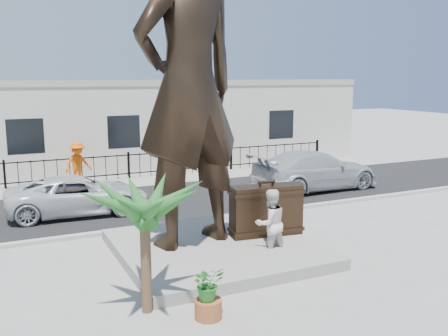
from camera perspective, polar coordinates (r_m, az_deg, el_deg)
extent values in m
plane|color=#9E9991|center=(13.05, 3.82, -11.44)|extent=(100.00, 100.00, 0.00)
cube|color=black|center=(20.09, -7.33, -3.66)|extent=(40.00, 7.00, 0.01)
cube|color=#A5A399|center=(16.89, -3.64, -6.11)|extent=(40.00, 0.25, 0.12)
cube|color=#9E9991|center=(23.83, -10.31, -1.51)|extent=(40.00, 2.50, 0.02)
cube|color=gray|center=(14.04, -0.99, -9.16)|extent=(5.20, 5.20, 0.30)
cube|color=black|center=(24.48, -10.84, 0.19)|extent=(22.00, 0.10, 1.20)
cube|color=silver|center=(28.33, -13.09, 4.74)|extent=(28.00, 7.00, 4.40)
imported|color=black|center=(13.34, -4.09, 9.13)|extent=(3.47, 2.65, 8.52)
cube|color=black|center=(14.59, 4.83, -4.82)|extent=(2.14, 0.92, 1.46)
imported|color=silver|center=(13.63, 5.33, -6.31)|extent=(0.94, 0.74, 1.88)
imported|color=silver|center=(18.55, -16.34, -2.99)|extent=(5.05, 2.58, 1.37)
imported|color=#B2B5B7|center=(22.01, 10.35, -0.25)|extent=(5.87, 2.51, 1.69)
imported|color=#E8580C|center=(23.24, -16.36, 0.48)|extent=(1.48, 1.18, 2.00)
cylinder|color=#9A4E28|center=(10.53, -1.81, -15.80)|extent=(0.56, 0.56, 0.40)
imported|color=#257225|center=(10.29, -1.83, -13.03)|extent=(0.64, 0.56, 0.71)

